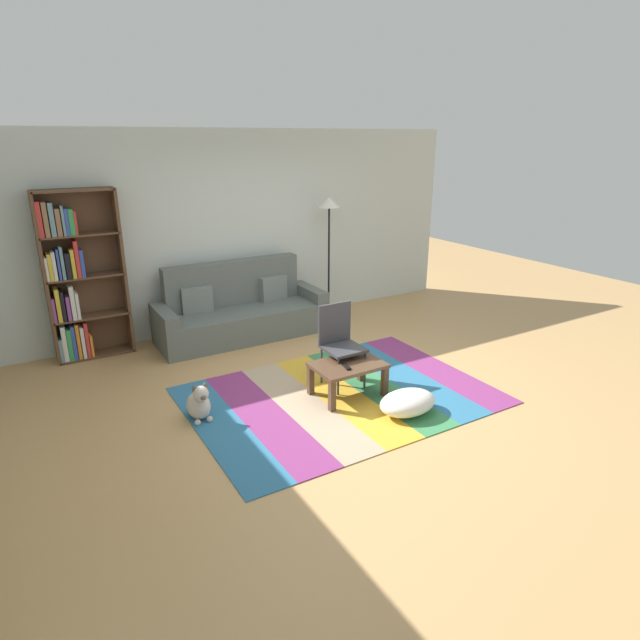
# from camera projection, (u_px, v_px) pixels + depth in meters

# --- Properties ---
(ground_plane) EXTENTS (14.00, 14.00, 0.00)m
(ground_plane) POSITION_uv_depth(u_px,v_px,m) (343.00, 386.00, 5.81)
(ground_plane) COLOR tan
(back_wall) EXTENTS (6.80, 0.10, 2.70)m
(back_wall) POSITION_uv_depth(u_px,v_px,m) (246.00, 230.00, 7.44)
(back_wall) COLOR silver
(back_wall) RESTS_ON ground_plane
(rug) EXTENTS (3.08, 2.20, 0.01)m
(rug) POSITION_uv_depth(u_px,v_px,m) (340.00, 395.00, 5.58)
(rug) COLOR teal
(rug) RESTS_ON ground_plane
(couch) EXTENTS (2.26, 0.80, 1.00)m
(couch) POSITION_uv_depth(u_px,v_px,m) (240.00, 312.00, 7.18)
(couch) COLOR #59605B
(couch) RESTS_ON ground_plane
(bookshelf) EXTENTS (0.90, 0.28, 2.03)m
(bookshelf) POSITION_uv_depth(u_px,v_px,m) (75.00, 281.00, 6.26)
(bookshelf) COLOR brown
(bookshelf) RESTS_ON ground_plane
(coffee_table) EXTENTS (0.73, 0.51, 0.36)m
(coffee_table) POSITION_uv_depth(u_px,v_px,m) (348.00, 369.00, 5.50)
(coffee_table) COLOR #513826
(coffee_table) RESTS_ON rug
(pouf) EXTENTS (0.61, 0.41, 0.23)m
(pouf) POSITION_uv_depth(u_px,v_px,m) (408.00, 403.00, 5.18)
(pouf) COLOR white
(pouf) RESTS_ON rug
(dog) EXTENTS (0.22, 0.35, 0.40)m
(dog) POSITION_uv_depth(u_px,v_px,m) (199.00, 404.00, 5.08)
(dog) COLOR beige
(dog) RESTS_ON ground_plane
(standing_lamp) EXTENTS (0.32, 0.32, 1.77)m
(standing_lamp) POSITION_uv_depth(u_px,v_px,m) (329.00, 218.00, 7.61)
(standing_lamp) COLOR black
(standing_lamp) RESTS_ON ground_plane
(tv_remote) EXTENTS (0.08, 0.16, 0.02)m
(tv_remote) POSITION_uv_depth(u_px,v_px,m) (347.00, 367.00, 5.38)
(tv_remote) COLOR black
(tv_remote) RESTS_ON coffee_table
(folding_chair) EXTENTS (0.40, 0.40, 0.90)m
(folding_chair) POSITION_uv_depth(u_px,v_px,m) (339.00, 338.00, 5.71)
(folding_chair) COLOR #38383D
(folding_chair) RESTS_ON ground_plane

